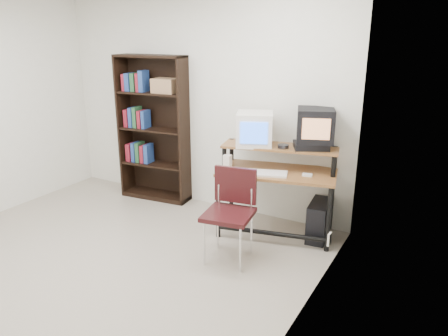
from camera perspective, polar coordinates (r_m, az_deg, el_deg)
The scene contains 16 objects.
floor at distance 4.50m, azimuth -17.16°, elevation -12.50°, with size 4.00×4.00×0.01m, color #B2A694.
back_wall at distance 5.53m, azimuth -3.32°, elevation 8.32°, with size 4.00×0.01×2.60m, color white.
right_wall at distance 2.90m, azimuth 8.85°, elevation -0.59°, with size 0.01×4.00×2.60m, color white.
computer_desk at distance 4.79m, azimuth 6.99°, elevation -0.76°, with size 1.37×0.90×0.98m.
crt_monitor at distance 4.81m, azimuth 4.02°, elevation 5.10°, with size 0.50×0.50×0.37m.
vcr at distance 4.74m, azimuth 11.30°, elevation 2.82°, with size 0.36×0.26×0.08m, color black.
crt_tv at distance 4.73m, azimuth 11.84°, elevation 5.48°, with size 0.48×0.48×0.36m.
cd_spindle at distance 4.72m, azimuth 7.73°, elevation 2.74°, with size 0.12×0.12×0.05m, color #26262B.
keyboard at distance 4.64m, azimuth 5.34°, elevation -0.76°, with size 0.47×0.21×0.04m, color white.
mousepad at distance 4.64m, azimuth 11.05°, elevation -1.19°, with size 0.22×0.18×0.01m, color black.
mouse at distance 4.64m, azimuth 10.82°, elevation -0.94°, with size 0.10×0.06×0.03m, color white.
desk_speaker at distance 4.78m, azimuth 0.45°, elevation 0.73°, with size 0.08×0.07×0.17m, color white.
pc_tower at distance 4.90m, azimuth 12.31°, elevation -6.68°, with size 0.20×0.45×0.42m, color black.
school_chair at distance 4.29m, azimuth 0.93°, elevation -4.81°, with size 0.52×0.52×0.90m.
bookshelf at distance 5.82m, azimuth -9.03°, elevation 5.27°, with size 0.97×0.41×1.89m.
wall_outlet at distance 4.31m, azimuth 13.59°, elevation -9.02°, with size 0.02×0.08×0.12m, color beige.
Camera 1 is at (2.95, -2.59, 2.20)m, focal length 35.00 mm.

